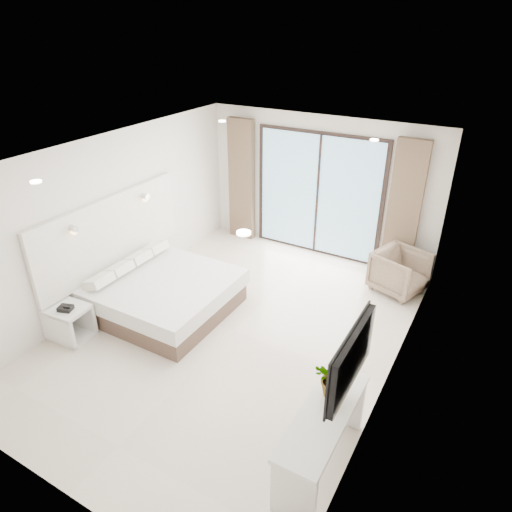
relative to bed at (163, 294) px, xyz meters
The scene contains 8 objects.
ground 1.33m from the bed, ahead, with size 6.20×6.20×0.00m, color beige.
room_shell 1.86m from the bed, 35.83° to the left, with size 4.62×6.22×2.72m.
bed is the anchor object (origin of this frame).
nightstand 1.44m from the bed, 120.00° to the right, with size 0.61×0.52×0.53m.
phone 1.48m from the bed, 117.23° to the right, with size 0.19×0.15×0.06m, color black.
console_desk 3.64m from the bed, 23.53° to the right, with size 0.47×1.50×0.77m.
plant 3.59m from the bed, 19.52° to the right, with size 0.41×0.45×0.35m, color #33662D.
armchair 4.00m from the bed, 38.23° to the left, with size 0.79×0.74×0.81m, color #8A745A.
Camera 1 is at (3.07, -4.69, 4.26)m, focal length 32.00 mm.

